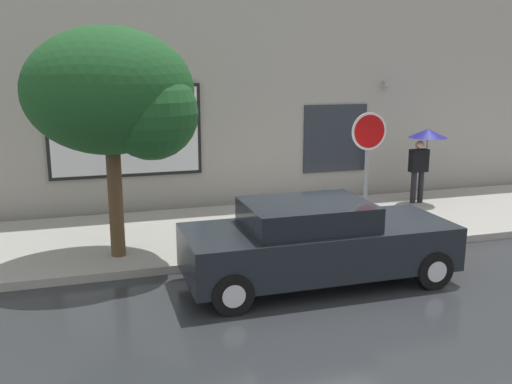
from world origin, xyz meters
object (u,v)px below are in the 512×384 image
at_px(parked_car, 317,242).
at_px(fire_hydrant, 279,223).
at_px(pedestrian_with_umbrella, 425,145).
at_px(street_tree, 118,96).
at_px(stop_sign, 368,150).

bearing_deg(parked_car, fire_hydrant, 89.68).
bearing_deg(pedestrian_with_umbrella, street_tree, -164.90).
xyz_separation_m(pedestrian_with_umbrella, stop_sign, (-2.79, -2.22, 0.31)).
distance_m(fire_hydrant, stop_sign, 2.32).
height_order(street_tree, stop_sign, street_tree).
height_order(fire_hydrant, stop_sign, stop_sign).
height_order(pedestrian_with_umbrella, stop_sign, stop_sign).
bearing_deg(pedestrian_with_umbrella, parked_car, -139.48).
bearing_deg(stop_sign, street_tree, 178.05).
height_order(parked_car, pedestrian_with_umbrella, pedestrian_with_umbrella).
height_order(parked_car, fire_hydrant, parked_car).
relative_size(parked_car, pedestrian_with_umbrella, 2.39).
bearing_deg(stop_sign, fire_hydrant, 172.15).
xyz_separation_m(fire_hydrant, street_tree, (-3.02, -0.08, 2.57)).
height_order(parked_car, street_tree, street_tree).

